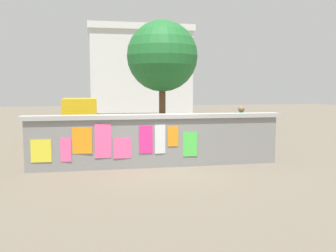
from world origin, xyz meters
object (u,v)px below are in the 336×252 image
object	(u,v)px
auto_rickshaw_truck	(108,124)
bicycle_near	(216,138)
person_walking	(241,124)
motorcycle	(198,142)
bicycle_far	(187,132)
tree_roadside	(162,56)

from	to	relation	value
auto_rickshaw_truck	bicycle_near	xyz separation A→B (m)	(4.00, -0.68, -0.54)
person_walking	auto_rickshaw_truck	bearing A→B (deg)	155.62
bicycle_near	motorcycle	bearing A→B (deg)	-124.57
person_walking	motorcycle	bearing A→B (deg)	-168.18
bicycle_far	tree_roadside	xyz separation A→B (m)	(-0.01, 5.86, 3.67)
motorcycle	person_walking	distance (m)	1.72
auto_rickshaw_truck	bicycle_near	bearing A→B (deg)	-9.64
auto_rickshaw_truck	motorcycle	world-z (taller)	auto_rickshaw_truck
bicycle_near	bicycle_far	world-z (taller)	same
bicycle_near	tree_roadside	world-z (taller)	tree_roadside
bicycle_far	tree_roadside	distance (m)	6.91
motorcycle	tree_roadside	distance (m)	10.20
bicycle_near	person_walking	world-z (taller)	person_walking
bicycle_near	bicycle_far	xyz separation A→B (m)	(-0.61, 2.01, 0.00)
bicycle_near	bicycle_far	size ratio (longest dim) A/B	1.00
auto_rickshaw_truck	bicycle_near	distance (m)	4.09
tree_roadside	motorcycle	bearing A→B (deg)	-93.18
bicycle_near	bicycle_far	distance (m)	2.10
bicycle_far	person_walking	distance (m)	3.57
auto_rickshaw_truck	tree_roadside	xyz separation A→B (m)	(3.37, 7.19, 3.13)
auto_rickshaw_truck	tree_roadside	distance (m)	8.54
auto_rickshaw_truck	motorcycle	xyz separation A→B (m)	(2.84, -2.35, -0.44)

